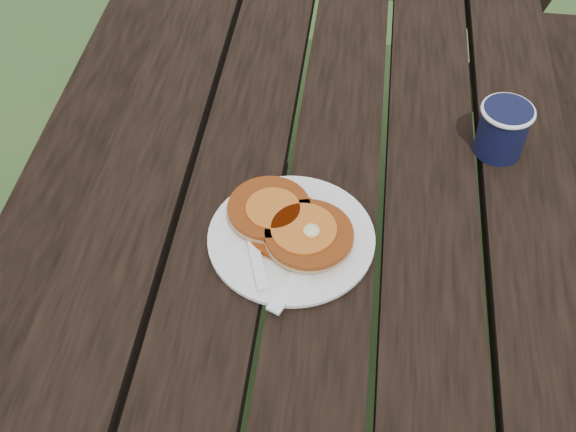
# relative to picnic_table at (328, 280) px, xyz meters

# --- Properties ---
(ground) EXTENTS (60.00, 60.00, 0.00)m
(ground) POSITION_rel_picnic_table_xyz_m (0.00, 0.00, -0.37)
(ground) COLOR #2E5122
(ground) RESTS_ON ground
(picnic_table) EXTENTS (1.36, 1.80, 0.75)m
(picnic_table) POSITION_rel_picnic_table_xyz_m (0.00, 0.00, 0.00)
(picnic_table) COLOR black
(picnic_table) RESTS_ON ground
(plate) EXTENTS (0.30, 0.30, 0.01)m
(plate) POSITION_rel_picnic_table_xyz_m (-0.05, -0.21, 0.39)
(plate) COLOR white
(plate) RESTS_ON picnic_table
(pancake_stack) EXTENTS (0.19, 0.17, 0.04)m
(pancake_stack) POSITION_rel_picnic_table_xyz_m (-0.05, -0.20, 0.41)
(pancake_stack) COLOR #87370F
(pancake_stack) RESTS_ON plate
(knife) EXTENTS (0.09, 0.17, 0.00)m
(knife) POSITION_rel_picnic_table_xyz_m (-0.02, -0.27, 0.39)
(knife) COLOR white
(knife) RESTS_ON plate
(fork) EXTENTS (0.08, 0.16, 0.01)m
(fork) POSITION_rel_picnic_table_xyz_m (-0.09, -0.27, 0.40)
(fork) COLOR white
(fork) RESTS_ON plate
(coffee_cup) EXTENTS (0.08, 0.08, 0.09)m
(coffee_cup) POSITION_rel_picnic_table_xyz_m (0.26, 0.01, 0.43)
(coffee_cup) COLOR black
(coffee_cup) RESTS_ON picnic_table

